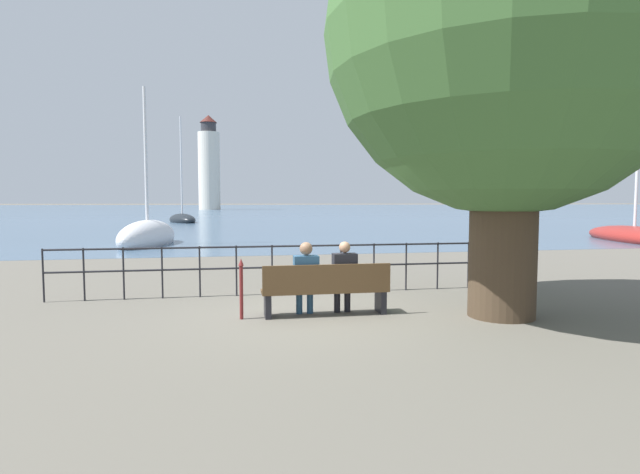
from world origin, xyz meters
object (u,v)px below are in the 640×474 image
at_px(seated_person_right, 344,274).
at_px(closed_umbrella, 241,285).
at_px(sailboat_0, 148,237).
at_px(harbor_lighthouse, 209,166).
at_px(sailboat_1, 182,219).
at_px(shade_tree, 508,33).
at_px(sailboat_2, 634,236).
at_px(seated_person_left, 306,275).
at_px(park_bench, 326,290).

height_order(seated_person_right, closed_umbrella, seated_person_right).
distance_m(seated_person_right, sailboat_0, 16.08).
distance_m(seated_person_right, closed_umbrella, 1.78).
bearing_deg(closed_umbrella, harbor_lighthouse, 92.25).
relative_size(seated_person_right, sailboat_1, 0.12).
distance_m(sailboat_0, harbor_lighthouse, 101.45).
xyz_separation_m(shade_tree, sailboat_2, (15.22, 13.68, -4.47)).
height_order(sailboat_0, sailboat_1, sailboat_1).
height_order(seated_person_left, seated_person_right, same).
xyz_separation_m(park_bench, harbor_lighthouse, (-5.99, 116.10, 10.13)).
relative_size(sailboat_0, sailboat_1, 0.74).
height_order(seated_person_right, harbor_lighthouse, harbor_lighthouse).
relative_size(closed_umbrella, sailboat_1, 0.10).
xyz_separation_m(seated_person_right, sailboat_1, (-6.23, 40.22, -0.38)).
xyz_separation_m(closed_umbrella, sailboat_2, (19.57, 13.08, -0.33)).
height_order(seated_person_right, sailboat_1, sailboat_1).
xyz_separation_m(seated_person_left, sailboat_2, (18.48, 13.00, -0.46)).
bearing_deg(shade_tree, sailboat_1, 102.16).
bearing_deg(sailboat_0, harbor_lighthouse, 102.79).
relative_size(shade_tree, sailboat_2, 0.90).
xyz_separation_m(park_bench, sailboat_0, (-5.21, 15.16, -0.09)).
height_order(park_bench, closed_umbrella, closed_umbrella).
bearing_deg(seated_person_left, closed_umbrella, -175.95).
bearing_deg(park_bench, shade_tree, -11.66).
relative_size(seated_person_right, sailboat_0, 0.17).
xyz_separation_m(seated_person_left, sailboat_0, (-4.87, 15.08, -0.34)).
bearing_deg(park_bench, sailboat_0, 108.97).
xyz_separation_m(park_bench, sailboat_1, (-5.89, 40.30, -0.14)).
bearing_deg(seated_person_left, sailboat_0, 107.91).
bearing_deg(closed_umbrella, shade_tree, -7.90).
xyz_separation_m(shade_tree, seated_person_right, (-2.59, 0.68, -4.02)).
bearing_deg(seated_person_right, sailboat_2, 36.13).
height_order(seated_person_right, sailboat_0, sailboat_0).
bearing_deg(closed_umbrella, seated_person_left, 4.05).
bearing_deg(park_bench, harbor_lighthouse, 92.95).
xyz_separation_m(seated_person_right, harbor_lighthouse, (-6.33, 116.02, 9.89)).
height_order(park_bench, seated_person_left, seated_person_left).
relative_size(park_bench, sailboat_2, 0.25).
distance_m(sailboat_2, harbor_lighthouse, 106.31).
bearing_deg(closed_umbrella, sailboat_1, 96.31).
height_order(park_bench, sailboat_2, sailboat_2).
bearing_deg(sailboat_2, harbor_lighthouse, 117.83).
bearing_deg(sailboat_0, shade_tree, -50.36).
relative_size(park_bench, closed_umbrella, 2.15).
bearing_deg(harbor_lighthouse, sailboat_0, -89.56).
bearing_deg(harbor_lighthouse, seated_person_left, -87.21).
height_order(closed_umbrella, harbor_lighthouse, harbor_lighthouse).
xyz_separation_m(closed_umbrella, sailboat_1, (-4.45, 40.30, -0.26)).
relative_size(seated_person_left, sailboat_1, 0.12).
height_order(seated_person_left, harbor_lighthouse, harbor_lighthouse).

